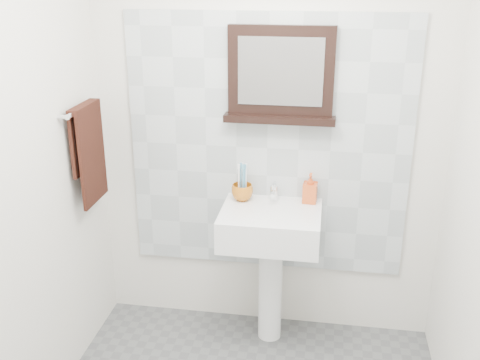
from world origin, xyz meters
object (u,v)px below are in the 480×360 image
(pedestal_sink, at_px, (271,240))
(hand_towel, at_px, (88,146))
(soap_dispenser, at_px, (310,188))
(toothbrush_cup, at_px, (242,192))
(framed_mirror, at_px, (281,77))

(pedestal_sink, bearing_deg, hand_towel, -174.60)
(soap_dispenser, xyz_separation_m, hand_towel, (-1.20, -0.24, 0.26))
(toothbrush_cup, distance_m, hand_towel, 0.89)
(pedestal_sink, distance_m, framed_mirror, 0.90)
(toothbrush_cup, bearing_deg, soap_dispenser, 4.65)
(pedestal_sink, relative_size, hand_towel, 1.75)
(soap_dispenser, bearing_deg, framed_mirror, 171.59)
(pedestal_sink, xyz_separation_m, framed_mirror, (0.02, 0.19, 0.88))
(pedestal_sink, xyz_separation_m, soap_dispenser, (0.20, 0.14, 0.27))
(toothbrush_cup, distance_m, framed_mirror, 0.68)
(soap_dispenser, bearing_deg, hand_towel, -164.03)
(hand_towel, bearing_deg, pedestal_sink, 5.40)
(hand_towel, bearing_deg, toothbrush_cup, 14.15)
(soap_dispenser, distance_m, hand_towel, 1.25)
(framed_mirror, bearing_deg, toothbrush_cup, -159.15)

